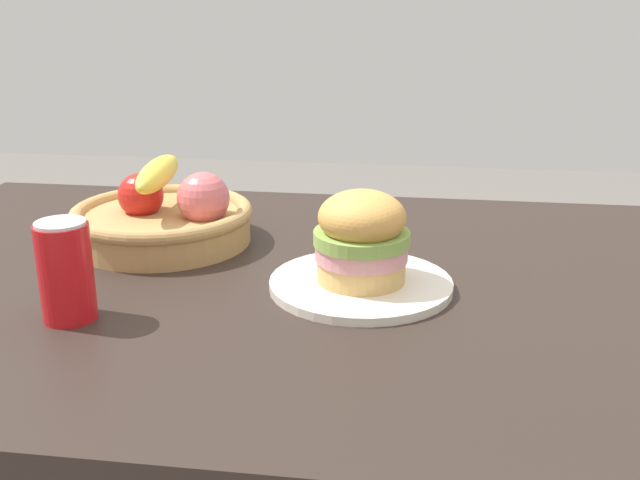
{
  "coord_description": "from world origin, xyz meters",
  "views": [
    {
      "loc": [
        0.17,
        -0.96,
        1.14
      ],
      "look_at": [
        0.04,
        -0.01,
        0.81
      ],
      "focal_mm": 41.45,
      "sensor_mm": 36.0,
      "label": 1
    }
  ],
  "objects_px": {
    "sandwich": "(362,237)",
    "plate": "(361,284)",
    "fruit_basket": "(164,217)",
    "soda_can": "(66,271)"
  },
  "relations": [
    {
      "from": "plate",
      "to": "fruit_basket",
      "type": "bearing_deg",
      "value": 155.7
    },
    {
      "from": "fruit_basket",
      "to": "plate",
      "type": "bearing_deg",
      "value": -24.3
    },
    {
      "from": "plate",
      "to": "sandwich",
      "type": "relative_size",
      "value": 1.93
    },
    {
      "from": "plate",
      "to": "sandwich",
      "type": "height_order",
      "value": "sandwich"
    },
    {
      "from": "plate",
      "to": "soda_can",
      "type": "bearing_deg",
      "value": -156.95
    },
    {
      "from": "sandwich",
      "to": "plate",
      "type": "bearing_deg",
      "value": -26.57
    },
    {
      "from": "soda_can",
      "to": "fruit_basket",
      "type": "bearing_deg",
      "value": 86.43
    },
    {
      "from": "plate",
      "to": "soda_can",
      "type": "height_order",
      "value": "soda_can"
    },
    {
      "from": "plate",
      "to": "fruit_basket",
      "type": "xyz_separation_m",
      "value": [
        -0.33,
        0.15,
        0.04
      ]
    },
    {
      "from": "sandwich",
      "to": "fruit_basket",
      "type": "bearing_deg",
      "value": 155.7
    }
  ]
}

